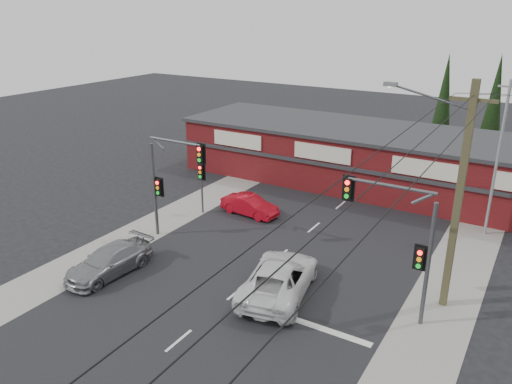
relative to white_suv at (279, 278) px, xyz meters
The scene contains 18 objects.
ground 1.92m from the white_suv, behind, with size 120.00×120.00×0.00m, color black.
road_strip 5.34m from the white_suv, 109.19° to the left, with size 14.00×70.00×0.01m, color black.
verge_left 11.42m from the white_suv, 154.02° to the left, with size 3.00×70.00×0.02m, color gray.
verge_right 8.44m from the white_suv, 36.42° to the left, with size 3.00×70.00×0.02m, color gray.
stop_line 2.46m from the white_suv, 40.59° to the right, with size 6.50×0.35×0.01m, color silver.
white_suv is the anchor object (origin of this frame).
silver_suv 8.60m from the white_suv, 161.17° to the right, with size 1.93×4.75×1.38m, color gray.
red_sedan 9.55m from the white_suv, 130.14° to the left, with size 1.34×3.85×1.27m, color #B40B19.
lane_dashes 2.14m from the white_suv, 151.13° to the right, with size 0.12×35.71×0.01m.
shop_building 17.24m from the white_suv, 99.14° to the left, with size 27.30×8.40×4.22m.
conifer_near 24.50m from the white_suv, 85.80° to the left, with size 1.80×1.80×9.25m.
conifer_far 26.92m from the white_suv, 78.55° to the left, with size 1.80×1.80×9.25m.
traffic_mast_left 8.96m from the white_suv, 166.28° to the left, with size 3.77×0.27×5.97m.
traffic_mast_right 6.09m from the white_suv, 10.96° to the left, with size 3.96×0.27×5.97m.
pedestal_signal 10.88m from the white_suv, 146.14° to the left, with size 0.55×0.27×3.38m.
utility_pole 8.59m from the white_suv, 24.19° to the left, with size 4.38×0.59×10.00m.
steel_pole 14.55m from the white_suv, 58.79° to the left, with size 1.20×0.16×9.00m.
power_lines 10.92m from the white_suv, 20.20° to the right, with size 2.01×29.00×1.22m.
Camera 1 is at (11.27, -17.86, 12.56)m, focal length 35.00 mm.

